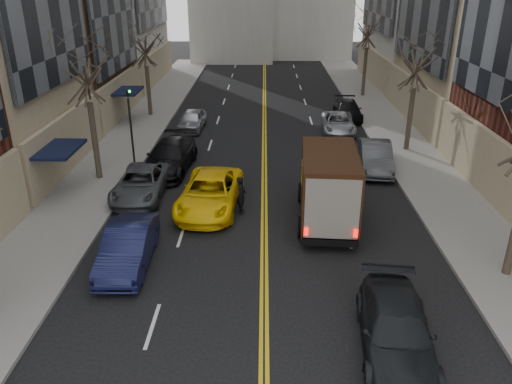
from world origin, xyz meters
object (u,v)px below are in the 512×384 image
(pedestrian, at_px, (241,195))
(taxi, at_px, (210,193))
(ups_truck, at_px, (328,186))
(observer_sedan, at_px, (396,330))

(pedestrian, bearing_deg, taxi, 65.74)
(taxi, distance_m, pedestrian, 1.54)
(ups_truck, xyz_separation_m, pedestrian, (-3.82, 0.77, -0.80))
(observer_sedan, bearing_deg, ups_truck, 102.98)
(ups_truck, relative_size, taxi, 1.10)
(observer_sedan, height_order, pedestrian, pedestrian)
(pedestrian, bearing_deg, observer_sedan, -160.76)
(ups_truck, relative_size, observer_sedan, 1.20)
(ups_truck, height_order, taxi, ups_truck)
(observer_sedan, relative_size, taxi, 0.92)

